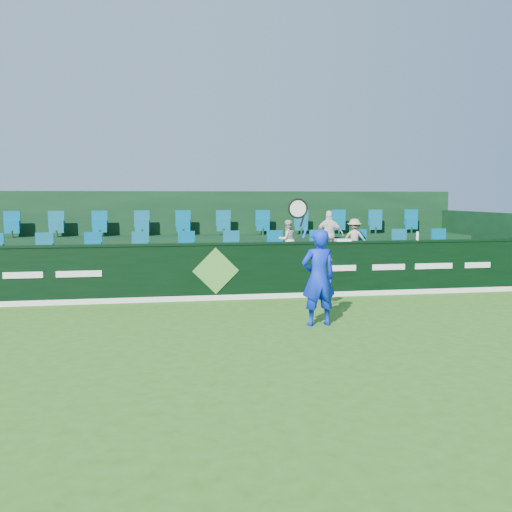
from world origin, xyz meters
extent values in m
plane|color=#336217|center=(0.00, 0.00, 0.00)|extent=(60.00, 60.00, 0.00)
cube|color=black|center=(0.00, 4.00, 0.65)|extent=(16.00, 0.20, 1.30)
cube|color=black|center=(0.00, 4.00, 1.32)|extent=(16.00, 0.24, 0.05)
cube|color=white|center=(0.00, 3.89, 0.06)|extent=(16.00, 0.02, 0.12)
cube|color=#4B8F34|center=(0.00, 3.88, 0.70)|extent=(1.10, 0.02, 1.10)
cube|color=white|center=(-4.30, 3.89, 0.70)|extent=(0.85, 0.01, 0.14)
cube|color=white|center=(-3.10, 3.89, 0.70)|extent=(1.00, 0.01, 0.14)
cube|color=white|center=(3.10, 3.89, 0.70)|extent=(0.70, 0.01, 0.14)
cube|color=white|center=(4.30, 3.89, 0.70)|extent=(0.85, 0.01, 0.14)
cube|color=white|center=(5.50, 3.89, 0.70)|extent=(1.00, 0.01, 0.14)
cube|color=white|center=(6.70, 3.89, 0.70)|extent=(0.70, 0.01, 0.14)
cube|color=black|center=(0.00, 5.10, 0.40)|extent=(16.00, 2.00, 0.80)
cube|color=black|center=(0.00, 7.00, 0.65)|extent=(16.00, 1.80, 1.30)
cube|color=black|center=(0.00, 8.00, 1.30)|extent=(16.00, 0.20, 2.60)
cube|color=black|center=(7.90, 6.00, 1.00)|extent=(0.20, 4.00, 2.00)
cube|color=#0D5872|center=(0.00, 5.50, 1.10)|extent=(13.50, 0.50, 0.60)
cube|color=#0D5872|center=(0.00, 7.30, 1.60)|extent=(13.50, 0.50, 0.60)
imported|color=#0C27CD|center=(1.65, 0.94, 0.92)|extent=(0.70, 0.49, 1.83)
cylinder|color=#143FBF|center=(1.35, 0.84, 1.78)|extent=(0.11, 0.04, 0.22)
cylinder|color=black|center=(1.29, 0.84, 1.98)|extent=(0.09, 0.03, 0.20)
torus|color=black|center=(1.21, 0.84, 2.22)|extent=(0.47, 0.04, 0.47)
cylinder|color=silver|center=(1.21, 0.84, 2.22)|extent=(0.39, 0.01, 0.39)
imported|color=beige|center=(2.00, 5.12, 1.32)|extent=(0.58, 0.49, 1.03)
imported|color=white|center=(3.14, 5.12, 1.44)|extent=(0.81, 0.57, 1.27)
imported|color=tan|center=(3.84, 5.12, 1.33)|extent=(0.77, 0.60, 1.05)
cube|color=white|center=(3.14, 4.00, 1.38)|extent=(0.37, 0.24, 0.06)
cylinder|color=white|center=(5.09, 4.00, 1.46)|extent=(0.07, 0.07, 0.21)
camera|label=1|loc=(-1.33, -9.35, 2.44)|focal=40.00mm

